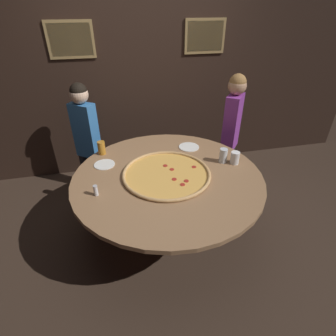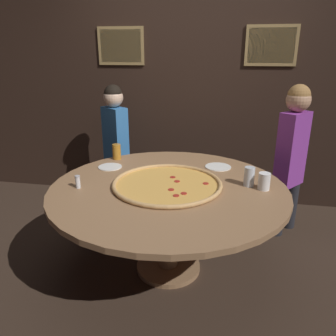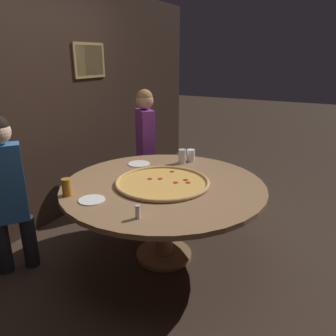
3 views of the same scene
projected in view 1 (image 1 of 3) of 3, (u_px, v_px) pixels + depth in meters
ground_plane at (168, 231)px, 2.85m from camera, size 24.00×24.00×0.00m
back_wall at (143, 76)px, 3.38m from camera, size 6.40×0.08×2.60m
dining_table at (168, 185)px, 2.52m from camera, size 1.78×1.78×0.74m
giant_pizza at (167, 174)px, 2.45m from camera, size 0.83×0.83×0.03m
drink_cup_centre_back at (223, 156)px, 2.62m from camera, size 0.08×0.08×0.15m
drink_cup_near_left at (235, 158)px, 2.60m from camera, size 0.09×0.09×0.13m
drink_cup_front_edge at (102, 148)px, 2.76m from camera, size 0.08×0.08×0.14m
white_plate_beside_cup at (104, 164)px, 2.61m from camera, size 0.21×0.21×0.01m
white_plate_near_front at (189, 147)px, 2.92m from camera, size 0.22×0.22×0.01m
condiment_shaker at (96, 190)px, 2.18m from camera, size 0.04×0.04×0.10m
diner_centre_back at (86, 133)px, 3.15m from camera, size 0.35×0.30×1.38m
diner_side_left at (232, 125)px, 3.28m from camera, size 0.33×0.36×1.43m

